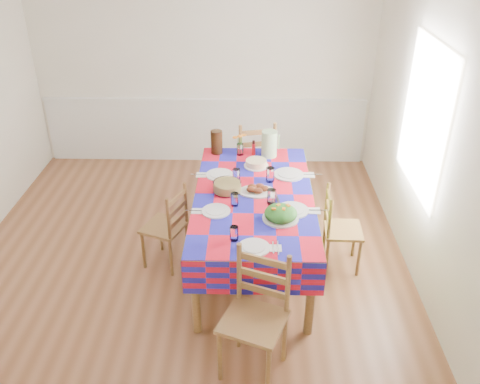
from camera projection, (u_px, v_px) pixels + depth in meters
name	position (u px, v px, depth m)	size (l,w,h in m)	color
room	(179.00, 144.00, 4.51)	(4.58, 5.08, 2.78)	brown
wainscot	(205.00, 128.00, 7.10)	(4.41, 0.06, 0.92)	white
window_right	(424.00, 118.00, 4.65)	(1.40, 1.40, 0.00)	white
dining_table	(254.00, 202.00, 4.86)	(1.13, 2.10, 0.82)	brown
setting_near_head	(247.00, 242.00, 4.07)	(0.42, 0.28, 0.12)	silver
setting_left_near	(222.00, 207.00, 4.56)	(0.47, 0.28, 0.12)	silver
setting_left_far	(225.00, 175.00, 5.09)	(0.51, 0.30, 0.13)	silver
setting_right_near	(285.00, 205.00, 4.57)	(0.55, 0.32, 0.14)	silver
setting_right_far	(283.00, 174.00, 5.09)	(0.58, 0.33, 0.15)	silver
meat_platter	(257.00, 190.00, 4.83)	(0.36, 0.26, 0.07)	silver
salad_platter	(281.00, 214.00, 4.40)	(0.32, 0.32, 0.13)	silver
pasta_bowl	(227.00, 187.00, 4.84)	(0.27, 0.27, 0.10)	white
cake	(256.00, 163.00, 5.31)	(0.26, 0.26, 0.07)	silver
serving_utensils	(275.00, 201.00, 4.69)	(0.16, 0.37, 0.01)	black
flower_vase	(240.00, 146.00, 5.53)	(0.15, 0.13, 0.25)	white
hot_sauce	(254.00, 148.00, 5.54)	(0.04, 0.04, 0.17)	red
green_pitcher	(269.00, 144.00, 5.48)	(0.17, 0.17, 0.29)	#ABD999
tea_pitcher	(217.00, 142.00, 5.56)	(0.13, 0.13, 0.26)	black
name_card	(255.00, 256.00, 3.94)	(0.08, 0.03, 0.02)	silver
chair_near	(255.00, 317.00, 3.81)	(0.58, 0.57, 1.03)	brown
chair_far	(254.00, 161.00, 6.11)	(0.55, 0.53, 1.06)	brown
chair_left	(168.00, 227.00, 5.01)	(0.49, 0.50, 0.88)	brown
chair_right	(339.00, 230.00, 4.99)	(0.38, 0.39, 0.86)	brown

